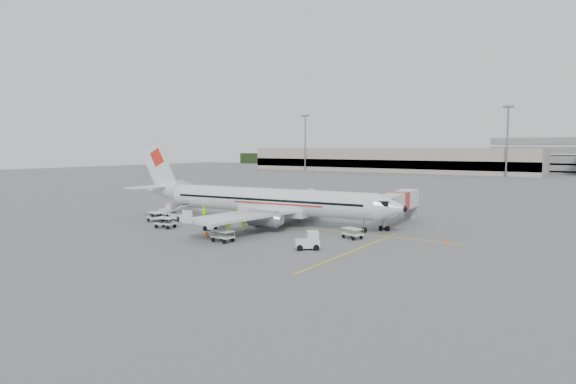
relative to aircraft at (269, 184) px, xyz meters
The scene contains 24 objects.
ground 5.08m from the aircraft, 22.49° to the left, with size 360.00×360.00×0.00m, color #56595B.
stripe_lead 5.07m from the aircraft, 22.49° to the left, with size 44.00×0.20×0.01m, color yellow.
stripe_cross 17.61m from the aircraft, 26.42° to the right, with size 0.20×20.00×0.01m, color yellow.
terminal_west 136.14m from the aircraft, 106.58° to the left, with size 110.00×22.00×9.00m, color gray, non-canonical shape.
treeline 175.49m from the aircraft, 89.63° to the left, with size 300.00×3.00×6.00m, color black, non-canonical shape.
mast_west 137.16m from the aircraft, 120.16° to the left, with size 3.20×1.20×22.00m, color slate, non-canonical shape.
mast_center 118.79m from the aircraft, 87.03° to the left, with size 3.20×1.20×22.00m, color slate, non-canonical shape.
aircraft is the anchor object (origin of this frame).
jet_bridge 15.97m from the aircraft, 34.80° to the left, with size 2.79×14.87×3.90m, color silver, non-canonical shape.
belt_loader 12.74m from the aircraft, 162.97° to the right, with size 5.10×1.91×2.76m, color silver, non-canonical shape.
tug_fore 15.42m from the aircraft, 39.98° to the right, with size 2.18×1.25×1.69m, color silver, non-canonical shape.
tug_mid 8.39m from the aircraft, 109.60° to the right, with size 2.23×1.28×1.72m, color silver, non-canonical shape.
tug_aft 16.58m from the aircraft, behind, with size 2.19×1.26×1.70m, color silver, non-canonical shape.
cart_loaded_a 12.82m from the aircraft, 133.10° to the right, with size 2.37×1.40×1.24m, color silver, non-canonical shape.
cart_loaded_b 14.83m from the aircraft, 153.07° to the right, with size 2.39×1.42×1.25m, color silver, non-canonical shape.
cart_empty_a 12.41m from the aircraft, 76.46° to the right, with size 2.19×1.30×1.14m, color silver, non-canonical shape.
cart_empty_b 13.50m from the aircraft, 11.99° to the right, with size 2.08×1.23×1.09m, color silver, non-canonical shape.
cone_nose 21.70m from the aircraft, ahead, with size 0.33×0.33×0.54m, color #FF600A.
cone_port 18.13m from the aircraft, 79.67° to the left, with size 0.32×0.32×0.53m, color #FF600A.
cone_stbd 11.06m from the aircraft, 93.62° to the right, with size 0.44×0.44×0.71m, color #FF600A.
crew_a 7.20m from the aircraft, 103.51° to the right, with size 0.68×0.44×1.85m, color #96EC0F.
crew_b 6.08m from the aircraft, 167.02° to the right, with size 0.88×0.69×1.82m, color #96EC0F.
crew_c 6.28m from the aircraft, 89.18° to the right, with size 1.12×0.65×1.74m, color #96EC0F.
crew_d 9.62m from the aircraft, 164.89° to the right, with size 1.11×0.46×1.90m, color #96EC0F.
Camera 1 is at (32.90, -46.71, 9.24)m, focal length 30.00 mm.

